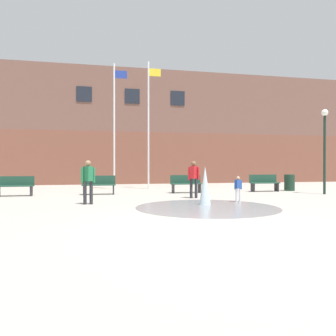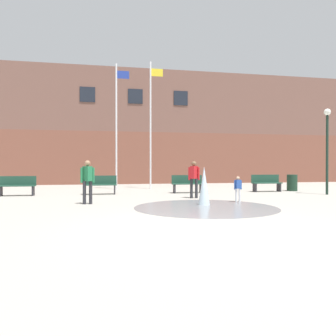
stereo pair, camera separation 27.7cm
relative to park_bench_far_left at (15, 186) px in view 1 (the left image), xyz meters
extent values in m
plane|color=#9E998E|center=(6.23, -9.20, -0.48)|extent=(100.00, 100.00, 0.00)
cube|color=brown|center=(6.23, 11.47, 1.49)|extent=(36.00, 6.00, 3.94)
cube|color=brown|center=(6.23, 11.47, 5.88)|extent=(36.00, 6.00, 4.82)
cube|color=#1E232D|center=(2.73, 8.45, 6.12)|extent=(1.10, 0.06, 1.10)
cube|color=#1E232D|center=(6.23, 8.45, 6.12)|extent=(1.10, 0.06, 1.10)
cube|color=#1E232D|center=(9.73, 8.45, 6.12)|extent=(1.10, 0.06, 1.10)
cylinder|color=gray|center=(7.30, -5.66, -0.48)|extent=(4.81, 4.81, 0.01)
cone|color=silver|center=(7.45, -4.99, 0.20)|extent=(0.42, 0.42, 1.36)
cube|color=#28282D|center=(0.70, -0.06, -0.26)|extent=(0.06, 0.40, 0.44)
cube|color=#1E4233|center=(0.00, -0.06, -0.01)|extent=(1.60, 0.44, 0.05)
cube|color=#1E4233|center=(0.00, 0.14, 0.22)|extent=(1.60, 0.04, 0.42)
cube|color=#28282D|center=(3.04, -0.01, -0.26)|extent=(0.06, 0.40, 0.44)
cube|color=#28282D|center=(4.44, -0.01, -0.26)|extent=(0.06, 0.40, 0.44)
cube|color=#1E4233|center=(3.74, -0.01, -0.01)|extent=(1.60, 0.44, 0.05)
cube|color=#1E4233|center=(3.74, 0.19, 0.22)|extent=(1.60, 0.04, 0.42)
cube|color=#28282D|center=(7.43, 0.00, -0.26)|extent=(0.06, 0.40, 0.44)
cube|color=#28282D|center=(8.83, 0.00, -0.26)|extent=(0.06, 0.40, 0.44)
cube|color=#1E4233|center=(8.13, 0.00, -0.01)|extent=(1.60, 0.44, 0.05)
cube|color=#1E4233|center=(8.13, 0.20, 0.22)|extent=(1.60, 0.04, 0.42)
cube|color=#28282D|center=(11.78, -0.02, -0.26)|extent=(0.06, 0.40, 0.44)
cube|color=#28282D|center=(13.18, -0.02, -0.26)|extent=(0.06, 0.40, 0.44)
cube|color=#1E4233|center=(12.48, -0.02, -0.01)|extent=(1.60, 0.44, 0.05)
cube|color=#1E4233|center=(12.48, 0.18, 0.22)|extent=(1.60, 0.04, 0.42)
cylinder|color=#28282D|center=(3.25, -3.97, -0.06)|extent=(0.12, 0.12, 0.84)
cylinder|color=#28282D|center=(3.47, -3.97, -0.06)|extent=(0.12, 0.12, 0.84)
cube|color=#237547|center=(3.36, -3.97, 0.63)|extent=(0.36, 0.39, 0.54)
sphere|color=#997051|center=(3.36, -3.97, 1.01)|extent=(0.21, 0.21, 0.21)
cylinder|color=#237547|center=(3.15, -3.97, 0.58)|extent=(0.08, 0.08, 0.55)
cylinder|color=#237547|center=(3.57, -3.97, 0.58)|extent=(0.08, 0.08, 0.55)
cylinder|color=#28282D|center=(7.63, -2.61, -0.06)|extent=(0.12, 0.12, 0.84)
cylinder|color=#28282D|center=(7.85, -2.61, -0.06)|extent=(0.12, 0.12, 0.84)
cube|color=red|center=(7.74, -2.61, 0.63)|extent=(0.38, 0.38, 0.54)
sphere|color=brown|center=(7.74, -2.61, 1.01)|extent=(0.21, 0.21, 0.21)
cylinder|color=red|center=(7.53, -2.61, 0.58)|extent=(0.08, 0.08, 0.55)
cylinder|color=red|center=(7.95, -2.61, 0.58)|extent=(0.08, 0.08, 0.55)
cylinder|color=silver|center=(8.93, -4.36, -0.22)|extent=(0.07, 0.07, 0.52)
cylinder|color=silver|center=(9.07, -4.36, -0.22)|extent=(0.07, 0.07, 0.52)
cube|color=#284C9E|center=(9.00, -4.36, 0.21)|extent=(0.23, 0.17, 0.33)
sphere|color=tan|center=(9.00, -4.36, 0.44)|extent=(0.13, 0.13, 0.13)
cylinder|color=#284C9E|center=(8.87, -4.36, 0.17)|extent=(0.05, 0.05, 0.34)
cylinder|color=#284C9E|center=(9.13, -4.36, 0.17)|extent=(0.05, 0.05, 0.34)
cylinder|color=silver|center=(4.64, 3.21, 3.20)|extent=(0.10, 0.10, 7.36)
cube|color=#233893|center=(5.04, 3.21, 6.25)|extent=(0.70, 0.02, 0.45)
cylinder|color=silver|center=(6.66, 3.21, 3.32)|extent=(0.10, 0.10, 7.59)
cube|color=yellow|center=(7.06, 3.21, 6.49)|extent=(0.70, 0.02, 0.45)
cylinder|color=#192D23|center=(14.52, -2.13, 1.43)|extent=(0.12, 0.12, 3.82)
sphere|color=white|center=(14.52, -2.13, 3.50)|extent=(0.32, 0.32, 0.32)
cylinder|color=#193323|center=(14.12, 0.23, -0.03)|extent=(0.56, 0.56, 0.90)
camera|label=1|loc=(3.73, -16.12, 0.93)|focal=35.00mm
camera|label=2|loc=(4.00, -16.17, 0.93)|focal=35.00mm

